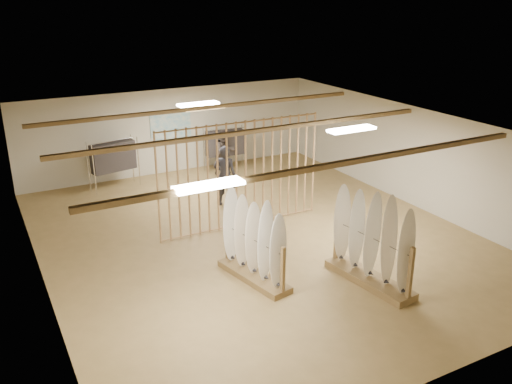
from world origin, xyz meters
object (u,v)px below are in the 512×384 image
rack_right (371,253)px  shopper_a (225,172)px  rack_left (254,253)px  shopper_b (225,149)px  clothing_rack_b (225,143)px  clothing_rack_a (113,157)px

rack_right → shopper_a: rack_right is taller
rack_left → shopper_a: shopper_a is taller
shopper_b → clothing_rack_b: bearing=61.0°
rack_left → clothing_rack_a: (-1.11, 7.06, 0.39)m
rack_right → shopper_a: size_ratio=1.10×
clothing_rack_b → shopper_a: (-1.38, -2.92, 0.03)m
clothing_rack_b → rack_right: bearing=-89.0°
clothing_rack_a → shopper_a: 3.77m
rack_right → shopper_b: (0.41, 7.99, 0.17)m
clothing_rack_b → shopper_a: shopper_a is taller
rack_right → clothing_rack_a: 8.92m
shopper_a → shopper_b: 2.83m
clothing_rack_b → shopper_a: size_ratio=0.75×
rack_left → clothing_rack_b: size_ratio=1.34×
rack_right → rack_left: bearing=141.6°
shopper_a → shopper_b: (1.19, 2.57, -0.13)m
rack_left → shopper_a: size_ratio=1.00×
clothing_rack_b → shopper_b: (-0.18, -0.36, -0.10)m
shopper_b → rack_right: bearing=-94.7°
clothing_rack_a → clothing_rack_b: clothing_rack_a is taller
rack_left → shopper_b: bearing=58.6°
rack_right → clothing_rack_a: size_ratio=1.41×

